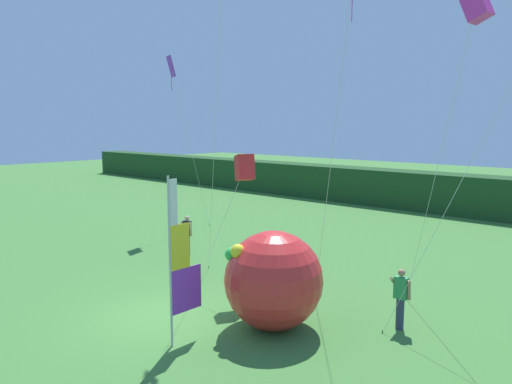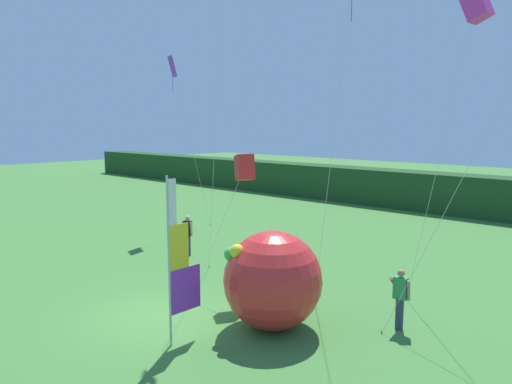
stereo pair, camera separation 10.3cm
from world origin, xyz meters
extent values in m
plane|color=#3D7533|center=(0.00, 0.00, 0.00)|extent=(120.00, 120.00, 0.00)
cube|color=#1E421E|center=(0.00, 22.72, 1.24)|extent=(80.00, 2.40, 2.49)
cylinder|color=#B7B7BC|center=(1.87, -1.06, 2.19)|extent=(0.06, 0.06, 4.37)
cube|color=purple|center=(1.87, -0.55, 1.37)|extent=(0.02, 0.97, 1.17)
cube|color=yellow|center=(1.87, -0.73, 2.53)|extent=(0.02, 0.60, 1.17)
cube|color=white|center=(1.87, -0.92, 3.70)|extent=(0.02, 0.23, 1.17)
cylinder|color=#2D334C|center=(5.69, 3.84, 0.43)|extent=(0.22, 0.22, 0.87)
cube|color=#2D8E4C|center=(5.69, 3.84, 1.17)|extent=(0.36, 0.20, 0.61)
sphere|color=#A37556|center=(5.69, 3.84, 1.60)|extent=(0.20, 0.20, 0.20)
cylinder|color=#A37556|center=(5.46, 3.90, 1.25)|extent=(0.09, 0.48, 0.42)
cylinder|color=#A37556|center=(5.92, 3.84, 1.16)|extent=(0.09, 0.14, 0.56)
cylinder|color=#2D334C|center=(-4.53, 4.78, 0.45)|extent=(0.22, 0.22, 0.89)
cube|color=black|center=(-4.53, 4.78, 1.21)|extent=(0.36, 0.20, 0.64)
sphere|color=tan|center=(-4.53, 4.78, 1.65)|extent=(0.20, 0.20, 0.20)
cylinder|color=tan|center=(-4.76, 4.84, 1.30)|extent=(0.09, 0.48, 0.42)
cylinder|color=tan|center=(-4.30, 4.79, 1.21)|extent=(0.09, 0.14, 0.56)
sphere|color=red|center=(3.05, 1.54, 1.37)|extent=(2.73, 2.73, 2.73)
sphere|color=green|center=(2.26, 0.73, 2.12)|extent=(0.38, 0.38, 0.38)
sphere|color=yellow|center=(2.57, 0.64, 2.27)|extent=(0.38, 0.38, 0.38)
sphere|color=#DB33A8|center=(2.27, 2.55, 1.84)|extent=(0.38, 0.38, 0.38)
cylinder|color=brown|center=(4.78, 6.15, 0.04)|extent=(0.03, 0.03, 0.08)
cylinder|color=silver|center=(5.74, 5.78, 4.36)|extent=(1.93, 0.74, 8.72)
cube|color=#DB33A8|center=(6.70, 5.42, 8.72)|extent=(0.85, 0.60, 0.95)
cylinder|color=brown|center=(-2.55, 4.20, 0.04)|extent=(0.03, 0.03, 0.08)
cylinder|color=silver|center=(-1.57, 3.74, 5.70)|extent=(1.97, 0.95, 11.40)
cylinder|color=brown|center=(2.65, 4.07, 0.04)|extent=(0.03, 0.03, 0.08)
cylinder|color=silver|center=(3.23, 4.03, 4.79)|extent=(1.17, 0.10, 9.58)
cylinder|color=#DB33A8|center=(3.82, 3.99, 8.82)|extent=(0.02, 0.02, 0.70)
cylinder|color=brown|center=(-8.55, 9.69, 0.04)|extent=(0.03, 0.03, 0.08)
cylinder|color=silver|center=(-8.97, 8.80, 4.30)|extent=(0.86, 1.78, 8.60)
cube|color=purple|center=(-9.39, 7.92, 8.59)|extent=(0.84, 0.56, 1.07)
cylinder|color=purple|center=(-9.39, 7.92, 7.69)|extent=(0.02, 0.02, 0.70)
cylinder|color=brown|center=(-0.18, 1.29, 0.04)|extent=(0.03, 0.03, 0.08)
cylinder|color=silver|center=(0.07, 2.28, 2.10)|extent=(0.52, 1.99, 4.21)
cube|color=red|center=(0.32, 3.27, 4.20)|extent=(0.88, 0.82, 0.91)
cylinder|color=brown|center=(5.49, 3.24, 0.04)|extent=(0.03, 0.03, 0.08)
cylinder|color=silver|center=(6.82, 4.17, 3.73)|extent=(2.69, 1.87, 7.47)
camera|label=1|loc=(11.43, -8.37, 5.61)|focal=34.32mm
camera|label=2|loc=(11.50, -8.30, 5.61)|focal=34.32mm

